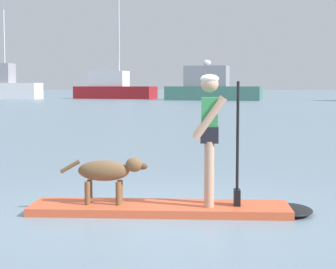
# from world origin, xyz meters

# --- Properties ---
(ground_plane) EXTENTS (400.00, 400.00, 0.00)m
(ground_plane) POSITION_xyz_m (0.00, 0.00, 0.00)
(ground_plane) COLOR gray
(paddleboard) EXTENTS (3.56, 0.91, 0.10)m
(paddleboard) POSITION_xyz_m (0.23, 0.01, 0.05)
(paddleboard) COLOR #E55933
(paddleboard) RESTS_ON ground_plane
(person_paddler) EXTENTS (0.61, 0.49, 1.63)m
(person_paddler) POSITION_xyz_m (0.63, 0.03, 1.04)
(person_paddler) COLOR tan
(person_paddler) RESTS_ON paddleboard
(dog) EXTENTS (1.12, 0.25, 0.59)m
(dog) POSITION_xyz_m (-0.66, -0.03, 0.50)
(dog) COLOR brown
(dog) RESTS_ON paddleboard
(moored_boat_starboard) EXTENTS (9.43, 3.41, 10.54)m
(moored_boat_starboard) POSITION_xyz_m (-26.39, 59.90, 1.59)
(moored_boat_starboard) COLOR white
(moored_boat_starboard) RESTS_ON ground_plane
(moored_boat_port) EXTENTS (10.16, 5.05, 12.36)m
(moored_boat_port) POSITION_xyz_m (-12.91, 61.70, 1.27)
(moored_boat_port) COLOR maroon
(moored_boat_port) RESTS_ON ground_plane
(moored_boat_far_starboard) EXTENTS (10.59, 4.78, 4.35)m
(moored_boat_far_starboard) POSITION_xyz_m (-0.98, 55.64, 1.38)
(moored_boat_far_starboard) COLOR #3F7266
(moored_boat_far_starboard) RESTS_ON ground_plane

